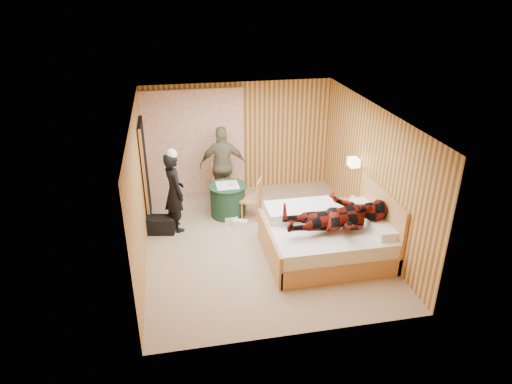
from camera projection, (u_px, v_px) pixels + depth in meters
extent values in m
cube|color=tan|center=(260.00, 242.00, 8.60)|extent=(4.20, 5.00, 0.01)
cube|color=white|center=(261.00, 113.00, 7.53)|extent=(4.20, 5.00, 0.01)
cube|color=#ECAB5A|center=(239.00, 138.00, 10.29)|extent=(4.20, 0.02, 2.50)
cube|color=#ECAB5A|center=(139.00, 191.00, 7.71)|extent=(0.02, 5.00, 2.50)
cube|color=#ECAB5A|center=(372.00, 173.00, 8.43)|extent=(0.02, 5.00, 2.50)
cube|color=white|center=(194.00, 143.00, 10.07)|extent=(2.20, 0.08, 2.40)
cube|color=black|center=(145.00, 172.00, 9.05)|extent=(0.06, 0.90, 2.05)
cylinder|color=gold|center=(357.00, 162.00, 8.79)|extent=(0.18, 0.04, 0.04)
cube|color=#FFDEB2|center=(354.00, 162.00, 8.78)|extent=(0.18, 0.24, 0.16)
cube|color=#EAB15F|center=(328.00, 247.00, 8.15)|extent=(2.15, 1.72, 0.32)
cube|color=white|center=(329.00, 233.00, 8.02)|extent=(2.08, 1.65, 0.27)
cube|color=#EAB15F|center=(269.00, 246.00, 7.90)|extent=(0.06, 1.72, 0.60)
cube|color=#EAB15F|center=(381.00, 221.00, 8.13)|extent=(0.06, 1.72, 1.18)
cube|color=white|center=(385.00, 229.00, 7.72)|extent=(0.41, 0.59, 0.15)
cube|color=white|center=(366.00, 207.00, 8.44)|extent=(0.41, 0.59, 0.15)
cube|color=white|center=(301.00, 210.00, 8.29)|extent=(1.29, 0.64, 0.19)
cube|color=#EAB15F|center=(354.00, 217.00, 8.89)|extent=(0.42, 0.58, 0.58)
cube|color=#EAB15F|center=(355.00, 208.00, 8.82)|extent=(0.45, 0.61, 0.03)
cylinder|color=#1E412E|center=(228.00, 201.00, 9.46)|extent=(0.72, 0.72, 0.66)
cylinder|color=#1E412E|center=(227.00, 186.00, 9.32)|extent=(0.77, 0.77, 0.03)
cube|color=white|center=(227.00, 185.00, 9.31)|extent=(0.46, 0.46, 0.01)
cube|color=#EAB15F|center=(224.00, 185.00, 9.89)|extent=(0.55, 0.55, 0.05)
cube|color=#EAB15F|center=(220.00, 171.00, 9.92)|extent=(0.40, 0.19, 0.46)
cylinder|color=#EAB15F|center=(222.00, 199.00, 9.77)|extent=(0.04, 0.04, 0.43)
cylinder|color=#EAB15F|center=(228.00, 190.00, 10.20)|extent=(0.04, 0.04, 0.43)
cube|color=#EAB15F|center=(251.00, 199.00, 9.31)|extent=(0.52, 0.52, 0.05)
cube|color=#EAB15F|center=(259.00, 190.00, 9.17)|extent=(0.19, 0.37, 0.43)
cylinder|color=#EAB15F|center=(246.00, 205.00, 9.57)|extent=(0.04, 0.04, 0.40)
cylinder|color=#EAB15F|center=(257.00, 213.00, 9.23)|extent=(0.04, 0.04, 0.40)
cube|color=black|center=(160.00, 225.00, 8.87)|extent=(0.63, 0.41, 0.33)
cube|color=white|center=(240.00, 223.00, 9.13)|extent=(0.32, 0.23, 0.13)
cube|color=white|center=(231.00, 220.00, 9.28)|extent=(0.27, 0.18, 0.11)
imported|color=black|center=(174.00, 192.00, 8.74)|extent=(0.55, 0.68, 1.59)
imported|color=#6C6548|center=(223.00, 165.00, 9.81)|extent=(1.05, 0.51, 1.72)
imported|color=#661109|center=(338.00, 209.00, 7.61)|extent=(0.86, 0.67, 1.77)
imported|color=white|center=(356.00, 204.00, 8.72)|extent=(0.26, 0.28, 0.02)
imported|color=white|center=(356.00, 203.00, 8.71)|extent=(0.21, 0.26, 0.02)
imported|color=white|center=(353.00, 198.00, 8.87)|extent=(0.11, 0.11, 0.09)
imported|color=white|center=(233.00, 183.00, 9.26)|extent=(0.15, 0.15, 0.10)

